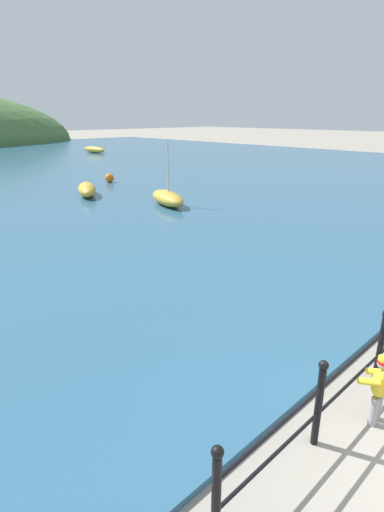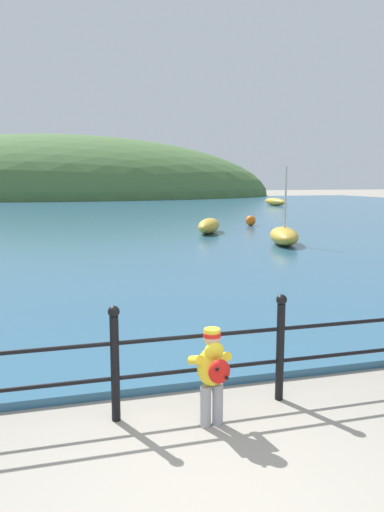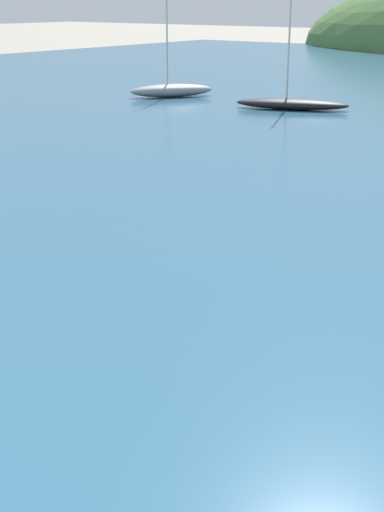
{
  "view_description": "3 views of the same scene",
  "coord_description": "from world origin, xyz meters",
  "px_view_note": "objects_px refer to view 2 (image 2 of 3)",
  "views": [
    {
      "loc": [
        -4.43,
        -0.27,
        3.89
      ],
      "look_at": [
        1.46,
        5.83,
        0.88
      ],
      "focal_mm": 28.0,
      "sensor_mm": 36.0,
      "label": 1
    },
    {
      "loc": [
        -1.14,
        -3.33,
        2.45
      ],
      "look_at": [
        1.71,
        6.85,
        0.81
      ],
      "focal_mm": 35.0,
      "sensor_mm": 36.0,
      "label": 2
    },
    {
      "loc": [
        5.56,
        0.08,
        4.02
      ],
      "look_at": [
        0.84,
        6.3,
        1.2
      ],
      "focal_mm": 50.0,
      "sensor_mm": 36.0,
      "label": 3
    }
  ],
  "objects_px": {
    "boat_red_dinghy": "(284,236)",
    "boat_twin_mast": "(209,226)",
    "child_in_coat": "(213,368)",
    "mooring_buoy": "(251,221)",
    "boat_far_left": "(275,202)"
  },
  "relations": [
    {
      "from": "boat_far_left",
      "to": "boat_twin_mast",
      "type": "xyz_separation_m",
      "value": [
        -12.75,
        -20.62,
        -0.01
      ]
    },
    {
      "from": "child_in_coat",
      "to": "boat_far_left",
      "type": "distance_m",
      "value": 41.03
    },
    {
      "from": "boat_far_left",
      "to": "mooring_buoy",
      "type": "bearing_deg",
      "value": -118.44
    },
    {
      "from": "child_in_coat",
      "to": "boat_red_dinghy",
      "type": "relative_size",
      "value": 0.35
    },
    {
      "from": "child_in_coat",
      "to": "boat_red_dinghy",
      "type": "height_order",
      "value": "boat_red_dinghy"
    },
    {
      "from": "boat_red_dinghy",
      "to": "mooring_buoy",
      "type": "bearing_deg",
      "value": 77.07
    },
    {
      "from": "child_in_coat",
      "to": "boat_red_dinghy",
      "type": "xyz_separation_m",
      "value": [
        6.6,
        11.94,
        -0.19
      ]
    },
    {
      "from": "child_in_coat",
      "to": "boat_twin_mast",
      "type": "bearing_deg",
      "value": 72.55
    },
    {
      "from": "boat_red_dinghy",
      "to": "boat_twin_mast",
      "type": "relative_size",
      "value": 1.06
    },
    {
      "from": "child_in_coat",
      "to": "boat_far_left",
      "type": "xyz_separation_m",
      "value": [
        17.88,
        36.93,
        -0.18
      ]
    },
    {
      "from": "boat_twin_mast",
      "to": "mooring_buoy",
      "type": "relative_size",
      "value": 5.3
    },
    {
      "from": "child_in_coat",
      "to": "boat_twin_mast",
      "type": "height_order",
      "value": "child_in_coat"
    },
    {
      "from": "child_in_coat",
      "to": "boat_red_dinghy",
      "type": "distance_m",
      "value": 13.65
    },
    {
      "from": "mooring_buoy",
      "to": "boat_red_dinghy",
      "type": "bearing_deg",
      "value": -102.93
    },
    {
      "from": "boat_red_dinghy",
      "to": "boat_far_left",
      "type": "distance_m",
      "value": 27.42
    }
  ]
}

